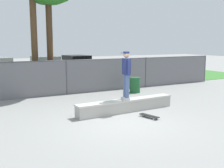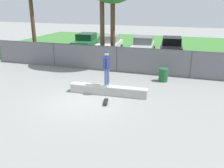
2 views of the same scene
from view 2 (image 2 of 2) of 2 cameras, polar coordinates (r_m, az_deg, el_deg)
The scene contains 11 objects.
ground_plane at distance 12.27m, azimuth -6.80°, elevation -4.02°, with size 80.00×80.00×0.00m, color gray.
grass_strip at distance 27.12m, azimuth 7.49°, elevation 8.46°, with size 31.65×20.00×0.02m, color #3D7A33.
concrete_ledge at distance 12.99m, azimuth -0.90°, elevation -1.45°, with size 4.19×0.67×0.48m.
skateboarder at distance 12.58m, azimuth -1.22°, elevation 3.95°, with size 0.35×0.59×1.84m.
skateboard at distance 11.97m, azimuth -1.48°, elevation -4.11°, with size 0.39×0.82×0.09m.
chainlink_fence at distance 17.10m, azimuth 1.06°, elevation 6.01°, with size 19.72×0.07×1.78m.
car_green at distance 25.38m, azimuth -5.98°, elevation 9.73°, with size 2.30×4.34×1.66m.
car_white at distance 23.84m, azimuth -0.59°, elevation 9.26°, with size 2.30×4.34×1.66m.
car_silver at distance 23.07m, azimuth 7.22°, elevation 8.80°, with size 2.30×4.34×1.66m.
car_black at distance 23.03m, azimuth 13.58°, elevation 8.42°, with size 2.30×4.34×1.66m.
trash_bin at distance 15.44m, azimuth 11.77°, elevation 2.07°, with size 0.56×0.56×0.82m, color #1E592D.
Camera 2 is at (4.85, -10.26, 4.68)m, focal length 39.56 mm.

